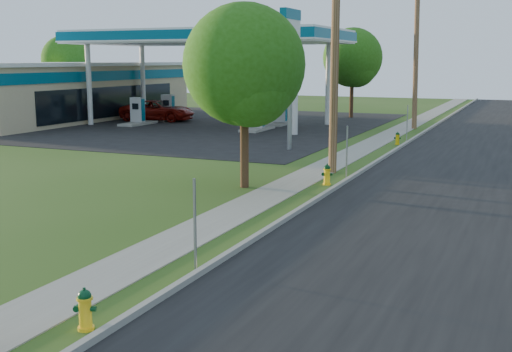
{
  "coord_description": "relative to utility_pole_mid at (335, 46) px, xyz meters",
  "views": [
    {
      "loc": [
        6.67,
        -7.3,
        4.42
      ],
      "look_at": [
        0.0,
        8.0,
        1.4
      ],
      "focal_mm": 45.0,
      "sensor_mm": 36.0,
      "label": 1
    }
  ],
  "objects": [
    {
      "name": "ground_plane",
      "position": [
        0.6,
        -17.0,
        -4.95
      ],
      "size": [
        140.0,
        140.0,
        0.0
      ],
      "primitive_type": "plane",
      "color": "#274912",
      "rests_on": "ground"
    },
    {
      "name": "road",
      "position": [
        5.1,
        -7.0,
        -4.94
      ],
      "size": [
        8.0,
        120.0,
        0.02
      ],
      "primitive_type": "cube",
      "color": "black",
      "rests_on": "ground"
    },
    {
      "name": "curb",
      "position": [
        1.1,
        -7.0,
        -4.88
      ],
      "size": [
        0.15,
        120.0,
        0.15
      ],
      "primitive_type": "cube",
      "color": "gray",
      "rests_on": "ground"
    },
    {
      "name": "sidewalk",
      "position": [
        -0.65,
        -7.0,
        -4.94
      ],
      "size": [
        1.5,
        120.0,
        0.03
      ],
      "primitive_type": "cube",
      "color": "gray",
      "rests_on": "ground"
    },
    {
      "name": "forecourt",
      "position": [
        -15.4,
        15.0,
        -4.94
      ],
      "size": [
        26.0,
        28.0,
        0.02
      ],
      "primitive_type": "cube",
      "color": "black",
      "rests_on": "ground"
    },
    {
      "name": "utility_pole_mid",
      "position": [
        0.0,
        0.0,
        0.0
      ],
      "size": [
        1.4,
        0.32,
        9.8
      ],
      "color": "brown",
      "rests_on": "ground"
    },
    {
      "name": "utility_pole_far",
      "position": [
        0.0,
        18.0,
        -0.15
      ],
      "size": [
        1.4,
        0.32,
        9.5
      ],
      "color": "brown",
      "rests_on": "ground"
    },
    {
      "name": "sign_post_near",
      "position": [
        0.85,
        -12.8,
        -3.95
      ],
      "size": [
        0.05,
        0.04,
        2.0
      ],
      "primitive_type": "cube",
      "color": "gray",
      "rests_on": "ground"
    },
    {
      "name": "sign_post_mid",
      "position": [
        0.85,
        -1.0,
        -3.95
      ],
      "size": [
        0.05,
        0.04,
        2.0
      ],
      "primitive_type": "cube",
      "color": "gray",
      "rests_on": "ground"
    },
    {
      "name": "sign_post_far",
      "position": [
        0.85,
        11.2,
        -3.95
      ],
      "size": [
        0.05,
        0.04,
        2.0
      ],
      "primitive_type": "cube",
      "color": "gray",
      "rests_on": "ground"
    },
    {
      "name": "gas_canopy",
      "position": [
        -13.4,
        15.0,
        0.94
      ],
      "size": [
        18.18,
        9.18,
        6.4
      ],
      "color": "silver",
      "rests_on": "ground"
    },
    {
      "name": "fuel_pump_nw",
      "position": [
        -17.9,
        13.0,
        -4.23
      ],
      "size": [
        1.2,
        3.2,
        1.9
      ],
      "color": "gray",
      "rests_on": "ground"
    },
    {
      "name": "fuel_pump_ne",
      "position": [
        -8.9,
        13.0,
        -4.23
      ],
      "size": [
        1.2,
        3.2,
        1.9
      ],
      "color": "gray",
      "rests_on": "ground"
    },
    {
      "name": "fuel_pump_sw",
      "position": [
        -17.9,
        17.0,
        -4.23
      ],
      "size": [
        1.2,
        3.2,
        1.9
      ],
      "color": "gray",
      "rests_on": "ground"
    },
    {
      "name": "fuel_pump_se",
      "position": [
        -8.9,
        17.0,
        -4.23
      ],
      "size": [
        1.2,
        3.2,
        1.9
      ],
      "color": "gray",
      "rests_on": "ground"
    },
    {
      "name": "convenience_store",
      "position": [
        -26.38,
        15.0,
        -2.82
      ],
      "size": [
        10.4,
        22.4,
        4.25
      ],
      "color": "tan",
      "rests_on": "ground"
    },
    {
      "name": "price_pylon",
      "position": [
        -3.9,
        5.5,
        0.48
      ],
      "size": [
        0.34,
        2.04,
        6.85
      ],
      "color": "gray",
      "rests_on": "ground"
    },
    {
      "name": "tree_verge",
      "position": [
        -1.88,
        -4.18,
        -0.85
      ],
      "size": [
        4.2,
        4.2,
        6.37
      ],
      "color": "#3A2515",
      "rests_on": "ground"
    },
    {
      "name": "tree_lot",
      "position": [
        -5.81,
        24.42,
        -0.52
      ],
      "size": [
        4.55,
        4.55,
        6.89
      ],
      "color": "#3A2515",
      "rests_on": "ground"
    },
    {
      "name": "tree_back",
      "position": [
        -33.13,
        24.1,
        -0.65
      ],
      "size": [
        4.41,
        4.41,
        6.69
      ],
      "color": "#3A2515",
      "rests_on": "ground"
    },
    {
      "name": "hydrant_near",
      "position": [
        0.66,
        -16.22,
        -4.59
      ],
      "size": [
        0.38,
        0.34,
        0.73
      ],
      "color": "yellow",
      "rests_on": "ground"
    },
    {
      "name": "hydrant_mid",
      "position": [
        0.56,
        -2.53,
        -4.58
      ],
      "size": [
        0.4,
        0.36,
        0.77
      ],
      "color": "yellow",
      "rests_on": "ground"
    },
    {
      "name": "hydrant_far",
      "position": [
        0.66,
        9.66,
        -4.62
      ],
      "size": [
        0.35,
        0.31,
        0.69
      ],
      "color": "#DFB70E",
      "rests_on": "ground"
    },
    {
      "name": "car_red",
      "position": [
        -18.27,
        16.15,
        -4.2
      ],
      "size": [
        5.76,
        3.28,
        1.52
      ],
      "primitive_type": "imported",
      "rotation": [
        0.0,
        0.0,
        1.72
      ],
      "color": "maroon",
      "rests_on": "ground"
    }
  ]
}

